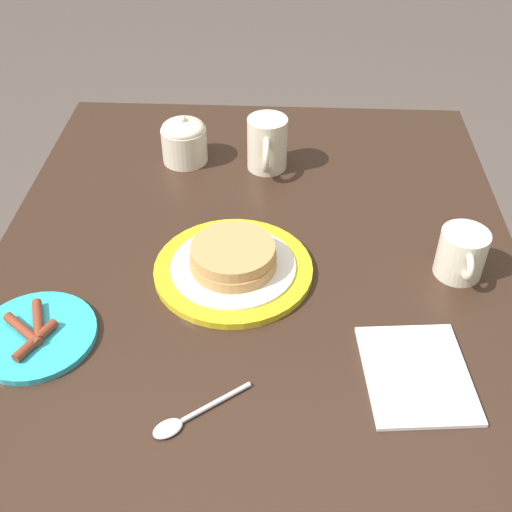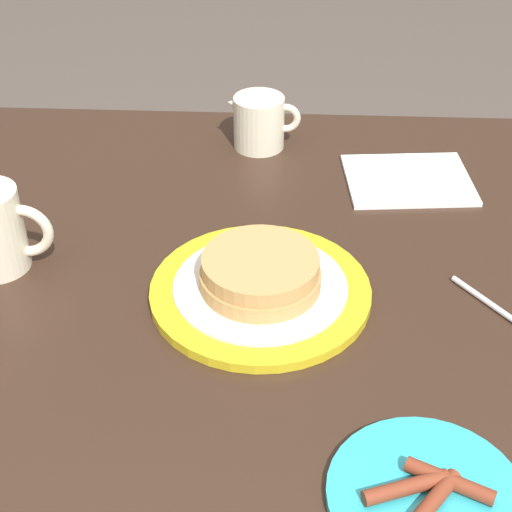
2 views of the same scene
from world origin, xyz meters
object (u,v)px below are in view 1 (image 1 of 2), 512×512
object	(u,v)px
coffee_mug	(267,144)
napkin	(416,374)
creamer_pitcher	(462,253)
side_plate_bacon	(35,335)
pancake_plate	(233,263)
sugar_bowl	(184,140)
spoon	(186,419)

from	to	relation	value
coffee_mug	napkin	size ratio (longest dim) A/B	0.61
napkin	creamer_pitcher	bearing A→B (deg)	156.27
side_plate_bacon	creamer_pitcher	world-z (taller)	creamer_pitcher
pancake_plate	side_plate_bacon	world-z (taller)	pancake_plate
sugar_bowl	napkin	world-z (taller)	sugar_bowl
side_plate_bacon	napkin	bearing A→B (deg)	85.58
napkin	coffee_mug	bearing A→B (deg)	-156.62
coffee_mug	sugar_bowl	world-z (taller)	coffee_mug
coffee_mug	side_plate_bacon	bearing A→B (deg)	-33.76
pancake_plate	coffee_mug	world-z (taller)	coffee_mug
pancake_plate	spoon	distance (m)	0.29
pancake_plate	napkin	bearing A→B (deg)	53.20
side_plate_bacon	creamer_pitcher	size ratio (longest dim) A/B	1.55
sugar_bowl	spoon	world-z (taller)	sugar_bowl
spoon	creamer_pitcher	bearing A→B (deg)	127.34
pancake_plate	sugar_bowl	bearing A→B (deg)	-159.95
coffee_mug	sugar_bowl	distance (m)	0.16
pancake_plate	creamer_pitcher	world-z (taller)	creamer_pitcher
pancake_plate	spoon	bearing A→B (deg)	-7.64
creamer_pitcher	spoon	size ratio (longest dim) A/B	0.90
creamer_pitcher	sugar_bowl	size ratio (longest dim) A/B	1.15
side_plate_bacon	spoon	size ratio (longest dim) A/B	1.40
sugar_bowl	spoon	bearing A→B (deg)	7.71
pancake_plate	side_plate_bacon	bearing A→B (deg)	-60.24
pancake_plate	napkin	xyz separation A→B (m)	(0.20, 0.26, -0.02)
pancake_plate	side_plate_bacon	size ratio (longest dim) A/B	1.46
sugar_bowl	coffee_mug	bearing A→B (deg)	83.07
coffee_mug	spoon	distance (m)	0.60
coffee_mug	sugar_bowl	size ratio (longest dim) A/B	1.15
pancake_plate	napkin	world-z (taller)	pancake_plate
coffee_mug	spoon	world-z (taller)	coffee_mug
side_plate_bacon	creamer_pitcher	xyz separation A→B (m)	(-0.17, 0.63, 0.03)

